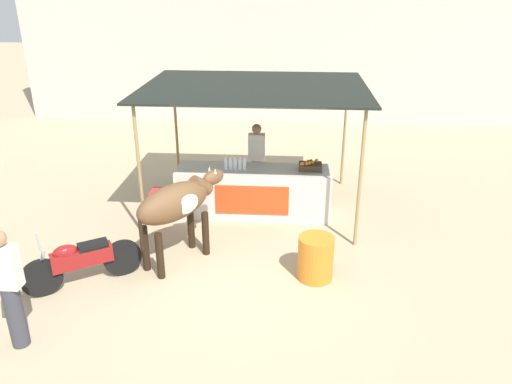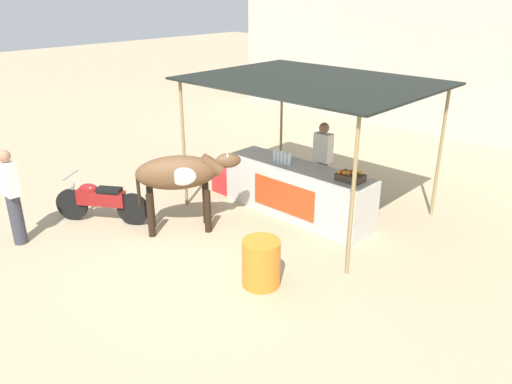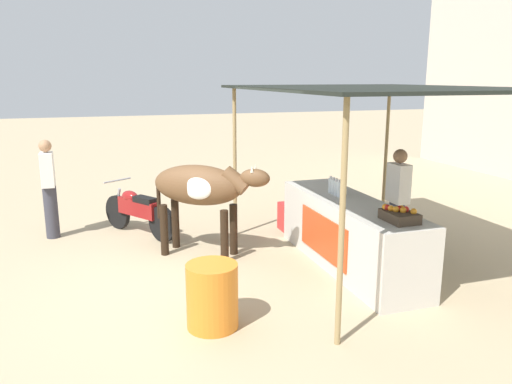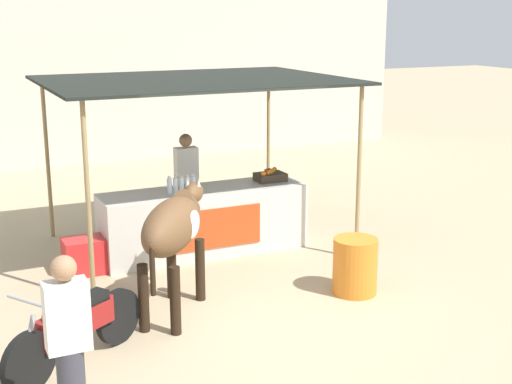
{
  "view_description": "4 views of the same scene",
  "coord_description": "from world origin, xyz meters",
  "px_view_note": "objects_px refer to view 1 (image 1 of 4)",
  "views": [
    {
      "loc": [
        0.7,
        -6.83,
        4.36
      ],
      "look_at": [
        0.13,
        1.05,
        0.97
      ],
      "focal_mm": 35.0,
      "sensor_mm": 36.0,
      "label": 1
    },
    {
      "loc": [
        5.34,
        -4.66,
        4.05
      ],
      "look_at": [
        -0.15,
        1.22,
        0.71
      ],
      "focal_mm": 35.0,
      "sensor_mm": 36.0,
      "label": 2
    },
    {
      "loc": [
        5.98,
        -1.14,
        2.64
      ],
      "look_at": [
        -0.09,
        0.84,
        1.16
      ],
      "focal_mm": 35.0,
      "sensor_mm": 36.0,
      "label": 3
    },
    {
      "loc": [
        -3.54,
        -7.12,
        3.43
      ],
      "look_at": [
        0.32,
        1.1,
        1.13
      ],
      "focal_mm": 50.0,
      "sensor_mm": 36.0,
      "label": 4
    }
  ],
  "objects_px": {
    "stall_counter": "(254,192)",
    "water_barrel": "(316,258)",
    "fruit_crate": "(310,166)",
    "cooler_box": "(166,202)",
    "motorcycle_parked": "(81,261)",
    "cow": "(177,204)",
    "vendor_behind_counter": "(257,161)",
    "passerby_on_street": "(9,289)"
  },
  "relations": [
    {
      "from": "cow",
      "to": "motorcycle_parked",
      "type": "xyz_separation_m",
      "value": [
        -1.33,
        -0.83,
        -0.61
      ]
    },
    {
      "from": "cooler_box",
      "to": "water_barrel",
      "type": "xyz_separation_m",
      "value": [
        2.89,
        -2.15,
        0.12
      ]
    },
    {
      "from": "motorcycle_parked",
      "to": "passerby_on_street",
      "type": "relative_size",
      "value": 0.94
    },
    {
      "from": "water_barrel",
      "to": "motorcycle_parked",
      "type": "xyz_separation_m",
      "value": [
        -3.56,
        -0.46,
        0.07
      ]
    },
    {
      "from": "fruit_crate",
      "to": "cooler_box",
      "type": "bearing_deg",
      "value": -177.0
    },
    {
      "from": "vendor_behind_counter",
      "to": "cow",
      "type": "relative_size",
      "value": 0.98
    },
    {
      "from": "fruit_crate",
      "to": "cooler_box",
      "type": "xyz_separation_m",
      "value": [
        -2.84,
        -0.15,
        -0.8
      ]
    },
    {
      "from": "vendor_behind_counter",
      "to": "cow",
      "type": "distance_m",
      "value": 2.85
    },
    {
      "from": "fruit_crate",
      "to": "water_barrel",
      "type": "bearing_deg",
      "value": -88.65
    },
    {
      "from": "stall_counter",
      "to": "vendor_behind_counter",
      "type": "height_order",
      "value": "vendor_behind_counter"
    },
    {
      "from": "cooler_box",
      "to": "water_barrel",
      "type": "relative_size",
      "value": 0.84
    },
    {
      "from": "vendor_behind_counter",
      "to": "cooler_box",
      "type": "bearing_deg",
      "value": -154.16
    },
    {
      "from": "fruit_crate",
      "to": "cow",
      "type": "distance_m",
      "value": 2.9
    },
    {
      "from": "water_barrel",
      "to": "cow",
      "type": "relative_size",
      "value": 0.42
    },
    {
      "from": "fruit_crate",
      "to": "water_barrel",
      "type": "height_order",
      "value": "fruit_crate"
    },
    {
      "from": "stall_counter",
      "to": "motorcycle_parked",
      "type": "xyz_separation_m",
      "value": [
        -2.41,
        -2.71,
        -0.05
      ]
    },
    {
      "from": "water_barrel",
      "to": "cow",
      "type": "bearing_deg",
      "value": 170.39
    },
    {
      "from": "stall_counter",
      "to": "cooler_box",
      "type": "xyz_separation_m",
      "value": [
        -1.75,
        -0.1,
        -0.24
      ]
    },
    {
      "from": "motorcycle_parked",
      "to": "passerby_on_street",
      "type": "xyz_separation_m",
      "value": [
        -0.29,
        -1.39,
        0.42
      ]
    },
    {
      "from": "stall_counter",
      "to": "water_barrel",
      "type": "xyz_separation_m",
      "value": [
        1.14,
        -2.25,
        -0.12
      ]
    },
    {
      "from": "stall_counter",
      "to": "cow",
      "type": "xyz_separation_m",
      "value": [
        -1.08,
        -1.87,
        0.55
      ]
    },
    {
      "from": "stall_counter",
      "to": "motorcycle_parked",
      "type": "distance_m",
      "value": 3.63
    },
    {
      "from": "stall_counter",
      "to": "passerby_on_street",
      "type": "xyz_separation_m",
      "value": [
        -2.7,
        -4.1,
        0.37
      ]
    },
    {
      "from": "water_barrel",
      "to": "passerby_on_street",
      "type": "distance_m",
      "value": 4.29
    },
    {
      "from": "cow",
      "to": "motorcycle_parked",
      "type": "height_order",
      "value": "cow"
    },
    {
      "from": "stall_counter",
      "to": "water_barrel",
      "type": "relative_size",
      "value": 4.21
    },
    {
      "from": "vendor_behind_counter",
      "to": "water_barrel",
      "type": "distance_m",
      "value": 3.25
    },
    {
      "from": "stall_counter",
      "to": "cooler_box",
      "type": "distance_m",
      "value": 1.77
    },
    {
      "from": "stall_counter",
      "to": "fruit_crate",
      "type": "distance_m",
      "value": 1.22
    },
    {
      "from": "fruit_crate",
      "to": "cooler_box",
      "type": "relative_size",
      "value": 0.73
    },
    {
      "from": "cooler_box",
      "to": "motorcycle_parked",
      "type": "height_order",
      "value": "motorcycle_parked"
    },
    {
      "from": "passerby_on_street",
      "to": "vendor_behind_counter",
      "type": "bearing_deg",
      "value": 60.81
    },
    {
      "from": "water_barrel",
      "to": "motorcycle_parked",
      "type": "height_order",
      "value": "motorcycle_parked"
    },
    {
      "from": "fruit_crate",
      "to": "passerby_on_street",
      "type": "relative_size",
      "value": 0.27
    },
    {
      "from": "water_barrel",
      "to": "vendor_behind_counter",
      "type": "bearing_deg",
      "value": 110.71
    },
    {
      "from": "vendor_behind_counter",
      "to": "motorcycle_parked",
      "type": "height_order",
      "value": "vendor_behind_counter"
    },
    {
      "from": "cooler_box",
      "to": "passerby_on_street",
      "type": "bearing_deg",
      "value": -103.41
    },
    {
      "from": "stall_counter",
      "to": "fruit_crate",
      "type": "bearing_deg",
      "value": 2.71
    },
    {
      "from": "fruit_crate",
      "to": "cow",
      "type": "xyz_separation_m",
      "value": [
        -2.17,
        -1.93,
        -0.0
      ]
    },
    {
      "from": "vendor_behind_counter",
      "to": "water_barrel",
      "type": "relative_size",
      "value": 2.32
    },
    {
      "from": "stall_counter",
      "to": "water_barrel",
      "type": "height_order",
      "value": "stall_counter"
    },
    {
      "from": "vendor_behind_counter",
      "to": "motorcycle_parked",
      "type": "bearing_deg",
      "value": -124.99
    }
  ]
}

